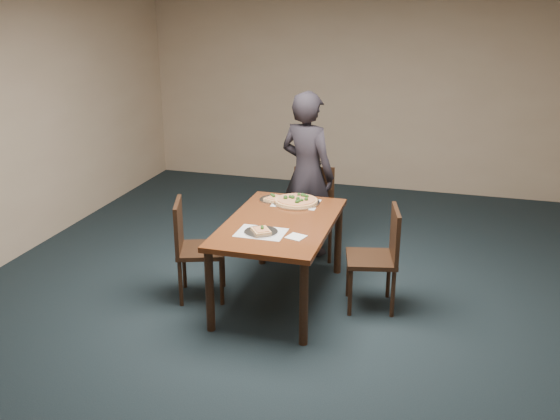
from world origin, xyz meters
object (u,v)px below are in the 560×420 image
(chair_right, at_px, (381,252))
(slice_plate_far, at_px, (274,199))
(dining_table, at_px, (280,231))
(chair_left, at_px, (192,244))
(pizza_pan, at_px, (296,201))
(diner, at_px, (307,174))
(chair_far, at_px, (313,207))
(slice_plate_near, at_px, (261,231))

(chair_right, height_order, slice_plate_far, chair_right)
(dining_table, height_order, chair_right, chair_right)
(dining_table, xyz_separation_m, chair_right, (0.87, 0.10, -0.14))
(chair_left, height_order, pizza_pan, chair_left)
(diner, height_order, slice_plate_far, diner)
(chair_far, relative_size, slice_plate_near, 3.25)
(diner, xyz_separation_m, pizza_pan, (0.05, -0.64, -0.08))
(dining_table, distance_m, chair_left, 0.79)
(slice_plate_near, bearing_deg, chair_far, 85.36)
(chair_far, relative_size, slice_plate_far, 3.25)
(dining_table, xyz_separation_m, chair_left, (-0.76, -0.17, -0.14))
(chair_left, distance_m, chair_right, 1.66)
(chair_far, bearing_deg, dining_table, -103.39)
(slice_plate_far, bearing_deg, slice_plate_near, -80.61)
(diner, distance_m, slice_plate_near, 1.45)
(dining_table, bearing_deg, chair_left, -167.66)
(chair_left, xyz_separation_m, diner, (0.73, 1.31, 0.34))
(chair_far, height_order, diner, diner)
(dining_table, bearing_deg, diner, 91.91)
(chair_right, bearing_deg, slice_plate_near, -79.05)
(chair_left, relative_size, slice_plate_near, 3.25)
(chair_left, relative_size, pizza_pan, 2.05)
(dining_table, distance_m, chair_far, 1.12)
(dining_table, xyz_separation_m, chair_far, (0.04, 1.11, -0.14))
(pizza_pan, distance_m, slice_plate_far, 0.23)
(chair_right, height_order, pizza_pan, chair_right)
(chair_far, distance_m, diner, 0.35)
(slice_plate_near, height_order, slice_plate_far, slice_plate_far)
(diner, bearing_deg, dining_table, 113.78)
(pizza_pan, height_order, slice_plate_far, pizza_pan)
(chair_far, bearing_deg, slice_plate_far, -124.99)
(chair_right, distance_m, slice_plate_near, 1.06)
(diner, bearing_deg, slice_plate_far, 95.93)
(dining_table, height_order, diner, diner)
(chair_far, relative_size, diner, 0.53)
(chair_right, bearing_deg, chair_far, -153.11)
(slice_plate_near, bearing_deg, slice_plate_far, 99.39)
(dining_table, height_order, slice_plate_far, slice_plate_far)
(dining_table, relative_size, slice_plate_far, 5.36)
(chair_far, relative_size, chair_left, 1.00)
(chair_left, xyz_separation_m, slice_plate_far, (0.55, 0.70, 0.25))
(chair_left, relative_size, chair_right, 1.00)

